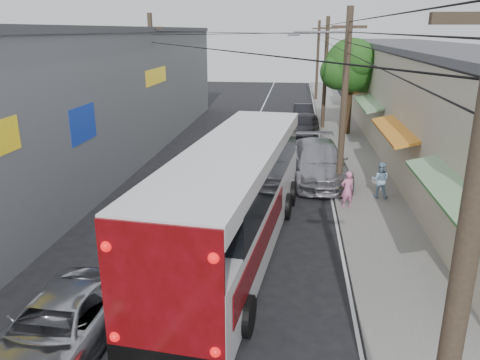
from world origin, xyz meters
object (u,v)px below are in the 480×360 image
(coach_bus, at_px, (236,197))
(parked_suv, at_px, (319,162))
(parked_car_far, at_px, (303,113))
(jeepney, at_px, (58,328))
(pedestrian_near, at_px, (347,189))
(parked_car_mid, at_px, (304,125))
(pedestrian_far, at_px, (380,180))

(coach_bus, distance_m, parked_suv, 8.74)
(parked_suv, xyz_separation_m, parked_car_far, (-0.61, 15.83, -0.27))
(jeepney, bearing_deg, pedestrian_near, 55.72)
(parked_car_far, bearing_deg, parked_car_mid, -94.76)
(parked_suv, xyz_separation_m, parked_car_mid, (-0.61, 9.96, -0.13))
(parked_suv, height_order, parked_car_mid, parked_suv)
(coach_bus, relative_size, pedestrian_far, 8.10)
(pedestrian_far, bearing_deg, parked_suv, -34.06)
(parked_car_far, xyz_separation_m, pedestrian_far, (3.12, -18.44, 0.26))
(parked_car_mid, bearing_deg, parked_suv, -80.40)
(jeepney, xyz_separation_m, parked_car_mid, (5.76, 23.88, 0.12))
(parked_suv, bearing_deg, parked_car_far, 87.54)
(parked_car_mid, bearing_deg, pedestrian_near, -77.35)
(coach_bus, xyz_separation_m, parked_suv, (3.05, 8.13, -0.97))
(parked_car_mid, relative_size, pedestrian_far, 2.95)
(coach_bus, xyz_separation_m, parked_car_far, (2.44, 23.96, -1.24))
(parked_car_far, distance_m, pedestrian_far, 18.71)
(coach_bus, xyz_separation_m, jeepney, (-3.32, -5.79, -1.22))
(parked_suv, bearing_deg, pedestrian_near, -80.72)
(coach_bus, bearing_deg, pedestrian_near, 51.60)
(coach_bus, bearing_deg, parked_car_mid, 88.26)
(parked_car_mid, height_order, pedestrian_near, pedestrian_near)
(coach_bus, relative_size, parked_car_far, 3.22)
(coach_bus, xyz_separation_m, pedestrian_near, (4.04, 4.14, -1.00))
(parked_suv, bearing_deg, coach_bus, -115.21)
(jeepney, relative_size, pedestrian_near, 3.15)
(jeepney, height_order, parked_suv, parked_suv)
(jeepney, bearing_deg, parked_car_far, 81.33)
(jeepney, height_order, parked_car_mid, parked_car_mid)
(parked_car_mid, bearing_deg, parked_car_far, 96.11)
(parked_car_mid, relative_size, parked_car_far, 1.17)
(parked_suv, bearing_deg, pedestrian_far, -50.83)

